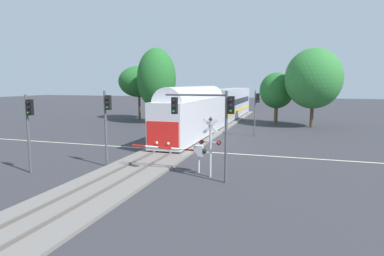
% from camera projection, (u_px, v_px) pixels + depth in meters
% --- Properties ---
extents(ground_plane, '(220.00, 220.00, 0.00)m').
position_uv_depth(ground_plane, '(173.00, 150.00, 28.72)').
color(ground_plane, '#333338').
extents(road_centre_stripe, '(44.00, 0.20, 0.01)m').
position_uv_depth(road_centre_stripe, '(173.00, 150.00, 28.72)').
color(road_centre_stripe, beige).
rests_on(road_centre_stripe, ground).
extents(railway_track, '(4.40, 80.00, 0.32)m').
position_uv_depth(railway_track, '(173.00, 149.00, 28.71)').
color(railway_track, slate).
rests_on(railway_track, ground).
extents(commuter_train, '(3.04, 41.31, 5.16)m').
position_uv_depth(commuter_train, '(216.00, 106.00, 44.26)').
color(commuter_train, silver).
rests_on(commuter_train, railway_track).
extents(crossing_gate_near, '(5.34, 0.40, 1.80)m').
position_uv_depth(crossing_gate_near, '(191.00, 151.00, 21.42)').
color(crossing_gate_near, '#B7B7BC').
rests_on(crossing_gate_near, ground).
extents(crossing_signal_mast, '(1.36, 0.44, 3.78)m').
position_uv_depth(crossing_signal_mast, '(210.00, 140.00, 20.08)').
color(crossing_signal_mast, '#B2B2B7').
rests_on(crossing_signal_mast, ground).
extents(traffic_signal_far_side, '(0.53, 0.38, 5.02)m').
position_uv_depth(traffic_signal_far_side, '(256.00, 106.00, 35.49)').
color(traffic_signal_far_side, '#4C4C51').
rests_on(traffic_signal_far_side, ground).
extents(traffic_signal_near_right, '(4.15, 0.38, 5.37)m').
position_uv_depth(traffic_signal_near_right, '(208.00, 114.00, 18.97)').
color(traffic_signal_near_right, '#4C4C51').
rests_on(traffic_signal_near_right, ground).
extents(traffic_signal_median, '(0.53, 0.38, 5.29)m').
position_uv_depth(traffic_signal_median, '(107.00, 116.00, 22.54)').
color(traffic_signal_median, '#4C4C51').
rests_on(traffic_signal_median, ground).
extents(traffic_signal_near_left, '(0.53, 0.38, 5.08)m').
position_uv_depth(traffic_signal_near_left, '(29.00, 121.00, 20.85)').
color(traffic_signal_near_left, '#4C4C51').
rests_on(traffic_signal_near_left, ground).
extents(oak_behind_train, '(5.55, 5.55, 10.77)m').
position_uv_depth(oak_behind_train, '(157.00, 79.00, 46.85)').
color(oak_behind_train, '#4C3828').
rests_on(oak_behind_train, ground).
extents(oak_far_right, '(7.31, 7.31, 10.33)m').
position_uv_depth(oak_far_right, '(314.00, 79.00, 42.67)').
color(oak_far_right, '#4C3828').
rests_on(oak_far_right, ground).
extents(elm_centre_background, '(4.88, 4.88, 7.34)m').
position_uv_depth(elm_centre_background, '(277.00, 91.00, 47.23)').
color(elm_centre_background, brown).
rests_on(elm_centre_background, ground).
extents(pine_left_background, '(6.53, 6.53, 8.57)m').
position_uv_depth(pine_left_background, '(139.00, 82.00, 53.05)').
color(pine_left_background, brown).
rests_on(pine_left_background, ground).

